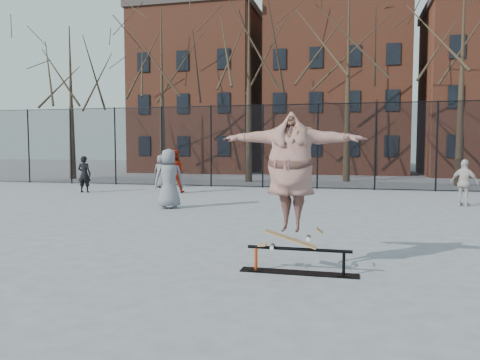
% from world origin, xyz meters
% --- Properties ---
extents(ground, '(100.00, 100.00, 0.00)m').
position_xyz_m(ground, '(0.00, 0.00, 0.00)').
color(ground, slate).
extents(skate_rail, '(1.89, 0.29, 0.42)m').
position_xyz_m(skate_rail, '(2.03, -1.74, 0.16)').
color(skate_rail, black).
rests_on(skate_rail, ground).
extents(skateboard, '(0.93, 0.22, 0.11)m').
position_xyz_m(skateboard, '(1.89, -1.74, 0.47)').
color(skateboard, '#9C6C3E').
rests_on(skateboard, skate_rail).
extents(skater, '(2.36, 0.80, 1.89)m').
position_xyz_m(skater, '(1.89, -1.74, 1.47)').
color(skater, '#6C3D98').
rests_on(skater, skateboard).
extents(bystander_grey, '(0.80, 0.54, 1.59)m').
position_xyz_m(bystander_grey, '(-6.14, 11.81, 0.79)').
color(bystander_grey, '#5C5B60').
rests_on(bystander_grey, ground).
extents(bystander_black, '(0.61, 0.43, 1.58)m').
position_xyz_m(bystander_black, '(-8.48, 8.94, 0.79)').
color(bystander_black, black).
rests_on(bystander_black, ground).
extents(bystander_red, '(1.08, 0.96, 1.86)m').
position_xyz_m(bystander_red, '(-4.64, 9.71, 0.93)').
color(bystander_red, '#A0210E').
rests_on(bystander_red, ground).
extents(bystander_white, '(0.98, 0.84, 1.58)m').
position_xyz_m(bystander_white, '(6.47, 7.83, 0.79)').
color(bystander_white, beige).
rests_on(bystander_white, ground).
extents(bystander_extra, '(1.12, 0.98, 1.93)m').
position_xyz_m(bystander_extra, '(-2.95, 5.00, 0.97)').
color(bystander_extra, slate).
rests_on(bystander_extra, ground).
extents(fence, '(34.03, 0.07, 4.00)m').
position_xyz_m(fence, '(-0.01, 13.00, 2.05)').
color(fence, black).
rests_on(fence, ground).
extents(tree_row, '(33.66, 7.46, 10.67)m').
position_xyz_m(tree_row, '(-0.25, 17.15, 7.36)').
color(tree_row, black).
rests_on(tree_row, ground).
extents(rowhouses, '(29.00, 7.00, 13.00)m').
position_xyz_m(rowhouses, '(0.72, 26.00, 6.06)').
color(rowhouses, brown).
rests_on(rowhouses, ground).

